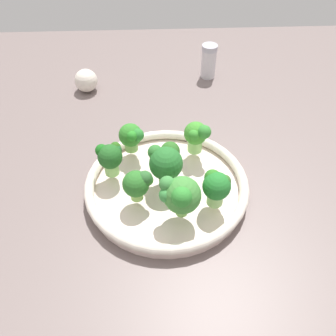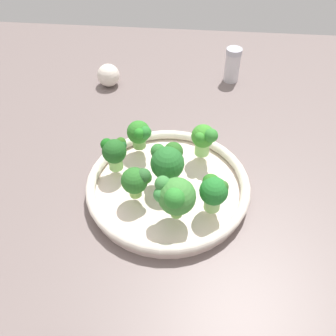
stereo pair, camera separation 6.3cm
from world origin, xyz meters
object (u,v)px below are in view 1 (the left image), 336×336
at_px(broccoli_floret_3, 112,155).
at_px(broccoli_floret_4, 139,184).
at_px(broccoli_floret_5, 167,161).
at_px(pepper_shaker, 210,61).
at_px(broccoli_floret_2, 198,135).
at_px(broccoli_floret_6, 182,195).
at_px(broccoli_floret_0, 218,185).
at_px(broccoli_floret_1, 133,136).
at_px(bowl, 168,186).
at_px(garlic_bulb, 87,81).

bearing_deg(broccoli_floret_3, broccoli_floret_4, 126.24).
bearing_deg(broccoli_floret_5, pepper_shaker, -107.58).
bearing_deg(broccoli_floret_2, broccoli_floret_6, 75.03).
bearing_deg(broccoli_floret_5, broccoli_floret_4, 42.33).
relative_size(broccoli_floret_0, broccoli_floret_5, 0.91).
xyz_separation_m(broccoli_floret_4, pepper_shaker, (-0.17, -0.43, -0.02)).
distance_m(broccoli_floret_1, broccoli_floret_3, 0.06).
xyz_separation_m(broccoli_floret_0, broccoli_floret_2, (0.02, -0.12, 0.00)).
distance_m(broccoli_floret_4, pepper_shaker, 0.46).
bearing_deg(broccoli_floret_0, broccoli_floret_6, 22.92).
xyz_separation_m(bowl, broccoli_floret_4, (0.05, 0.04, 0.05)).
bearing_deg(broccoli_floret_0, garlic_bulb, -56.99).
bearing_deg(broccoli_floret_4, bowl, -142.07).
height_order(broccoli_floret_0, pepper_shaker, broccoli_floret_0).
height_order(broccoli_floret_4, pepper_shaker, broccoli_floret_4).
relative_size(bowl, broccoli_floret_2, 4.42).
bearing_deg(broccoli_floret_3, broccoli_floret_6, 137.63).
xyz_separation_m(broccoli_floret_0, garlic_bulb, (0.25, -0.39, -0.04)).
height_order(broccoli_floret_3, broccoli_floret_5, broccoli_floret_5).
height_order(broccoli_floret_0, broccoli_floret_5, broccoli_floret_5).
relative_size(broccoli_floret_4, broccoli_floret_5, 0.82).
height_order(broccoli_floret_0, broccoli_floret_1, broccoli_floret_0).
distance_m(broccoli_floret_3, garlic_bulb, 0.33).
xyz_separation_m(broccoli_floret_2, garlic_bulb, (0.24, -0.27, -0.04)).
bearing_deg(broccoli_floret_5, broccoli_floret_3, -13.63).
distance_m(broccoli_floret_4, garlic_bulb, 0.40).
bearing_deg(broccoli_floret_5, garlic_bulb, -62.18).
distance_m(broccoli_floret_4, broccoli_floret_5, 0.06).
xyz_separation_m(broccoli_floret_1, broccoli_floret_6, (-0.08, 0.16, 0.01)).
relative_size(broccoli_floret_0, broccoli_floret_6, 0.83).
bearing_deg(bowl, broccoli_floret_5, -80.12).
distance_m(broccoli_floret_5, garlic_bulb, 0.38).
bearing_deg(broccoli_floret_1, broccoli_floret_5, 127.86).
distance_m(broccoli_floret_1, broccoli_floret_6, 0.18).
bearing_deg(broccoli_floret_5, broccoli_floret_1, -52.14).
distance_m(bowl, broccoli_floret_0, 0.11).
xyz_separation_m(broccoli_floret_0, broccoli_floret_3, (0.17, -0.08, -0.00)).
relative_size(bowl, broccoli_floret_6, 3.85).
bearing_deg(broccoli_floret_5, bowl, 99.88).
relative_size(broccoli_floret_5, garlic_bulb, 1.26).
distance_m(bowl, broccoli_floret_2, 0.11).
xyz_separation_m(broccoli_floret_5, pepper_shaker, (-0.12, -0.39, -0.03)).
distance_m(bowl, broccoli_floret_6, 0.10).
relative_size(broccoli_floret_0, pepper_shaker, 0.74).
distance_m(bowl, broccoli_floret_4, 0.08).
relative_size(broccoli_floret_3, broccoli_floret_4, 1.08).
bearing_deg(pepper_shaker, garlic_bulb, 9.60).
distance_m(garlic_bulb, pepper_shaker, 0.30).
distance_m(bowl, broccoli_floret_3, 0.11).
relative_size(broccoli_floret_4, pepper_shaker, 0.66).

